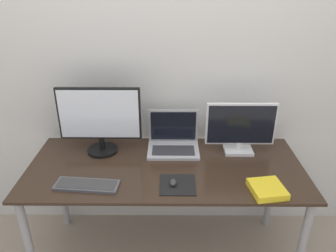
% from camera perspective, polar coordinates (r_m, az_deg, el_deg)
% --- Properties ---
extents(wall_back, '(7.00, 0.05, 2.50)m').
position_cam_1_polar(wall_back, '(2.24, -0.33, 10.12)').
color(wall_back, silver).
rests_on(wall_back, ground_plane).
extents(desk, '(1.71, 0.73, 0.75)m').
position_cam_1_polar(desk, '(2.11, -0.43, -9.12)').
color(desk, '#332319').
rests_on(desk, ground_plane).
extents(monitor_left, '(0.53, 0.20, 0.45)m').
position_cam_1_polar(monitor_left, '(2.14, -11.80, 1.21)').
color(monitor_left, black).
rests_on(monitor_left, desk).
extents(monitor_right, '(0.45, 0.13, 0.35)m').
position_cam_1_polar(monitor_right, '(2.17, 12.52, -0.24)').
color(monitor_right, silver).
rests_on(monitor_right, desk).
extents(laptop, '(0.34, 0.25, 0.25)m').
position_cam_1_polar(laptop, '(2.22, 0.93, -2.44)').
color(laptop, '#ADADB2').
rests_on(laptop, desk).
extents(keyboard, '(0.37, 0.15, 0.02)m').
position_cam_1_polar(keyboard, '(1.92, -13.95, -9.94)').
color(keyboard, '#4C4C51').
rests_on(keyboard, desk).
extents(mousepad, '(0.20, 0.20, 0.00)m').
position_cam_1_polar(mousepad, '(1.88, 1.68, -10.17)').
color(mousepad, black).
rests_on(mousepad, desk).
extents(mouse, '(0.04, 0.06, 0.03)m').
position_cam_1_polar(mouse, '(1.87, 0.88, -9.82)').
color(mouse, '#333333').
rests_on(mouse, mousepad).
extents(book, '(0.20, 0.21, 0.04)m').
position_cam_1_polar(book, '(1.90, 16.90, -10.47)').
color(book, yellow).
rests_on(book, desk).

